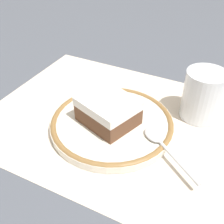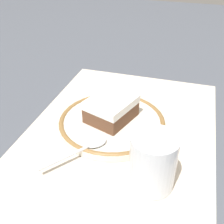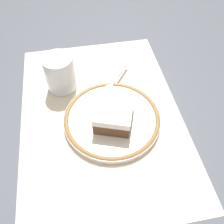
{
  "view_description": "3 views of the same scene",
  "coord_description": "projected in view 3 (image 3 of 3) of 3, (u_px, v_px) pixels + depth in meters",
  "views": [
    {
      "loc": [
        0.15,
        -0.36,
        0.33
      ],
      "look_at": [
        -0.02,
        -0.02,
        0.03
      ],
      "focal_mm": 45.23,
      "sensor_mm": 36.0,
      "label": 1
    },
    {
      "loc": [
        0.42,
        0.11,
        0.34
      ],
      "look_at": [
        -0.02,
        -0.02,
        0.03
      ],
      "focal_mm": 45.01,
      "sensor_mm": 36.0,
      "label": 2
    },
    {
      "loc": [
        -0.34,
        0.04,
        0.45
      ],
      "look_at": [
        -0.02,
        -0.02,
        0.03
      ],
      "focal_mm": 39.18,
      "sensor_mm": 36.0,
      "label": 3
    }
  ],
  "objects": [
    {
      "name": "cup",
      "position": [
        60.0,
        75.0,
        0.59
      ],
      "size": [
        0.07,
        0.07,
        0.09
      ],
      "color": "silver",
      "rests_on": "placemat"
    },
    {
      "name": "ground_plane",
      "position": [
        101.0,
        115.0,
        0.57
      ],
      "size": [
        2.4,
        2.4,
        0.0
      ],
      "primitive_type": "plane",
      "color": "#4C515B"
    },
    {
      "name": "plate",
      "position": [
        112.0,
        119.0,
        0.55
      ],
      "size": [
        0.22,
        0.22,
        0.02
      ],
      "color": "silver",
      "rests_on": "placemat"
    },
    {
      "name": "cake_slice",
      "position": [
        114.0,
        113.0,
        0.53
      ],
      "size": [
        0.11,
        0.1,
        0.05
      ],
      "color": "brown",
      "rests_on": "plate"
    },
    {
      "name": "spoon",
      "position": [
        111.0,
        86.0,
        0.6
      ],
      "size": [
        0.12,
        0.09,
        0.01
      ],
      "color": "silver",
      "rests_on": "plate"
    },
    {
      "name": "placemat",
      "position": [
        101.0,
        115.0,
        0.57
      ],
      "size": [
        0.52,
        0.37,
        0.0
      ],
      "primitive_type": "cube",
      "color": "beige",
      "rests_on": "ground_plane"
    }
  ]
}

